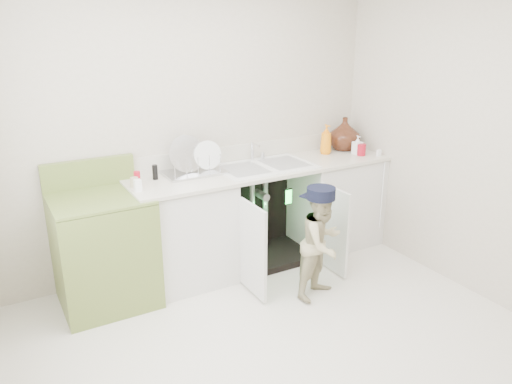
% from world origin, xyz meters
% --- Properties ---
extents(ground, '(3.50, 3.50, 0.00)m').
position_xyz_m(ground, '(0.00, 0.00, 0.00)').
color(ground, beige).
rests_on(ground, ground).
extents(room_shell, '(6.00, 5.50, 1.26)m').
position_xyz_m(room_shell, '(0.00, 0.00, 1.25)').
color(room_shell, beige).
rests_on(room_shell, ground).
extents(counter_run, '(2.44, 1.02, 1.22)m').
position_xyz_m(counter_run, '(0.58, 1.21, 0.47)').
color(counter_run, silver).
rests_on(counter_run, ground).
extents(avocado_stove, '(0.71, 0.65, 1.10)m').
position_xyz_m(avocado_stove, '(-0.90, 1.18, 0.45)').
color(avocado_stove, olive).
rests_on(avocado_stove, ground).
extents(repair_worker, '(0.53, 0.67, 0.92)m').
position_xyz_m(repair_worker, '(0.63, 0.43, 0.47)').
color(repair_worker, '#BFAF89').
rests_on(repair_worker, ground).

